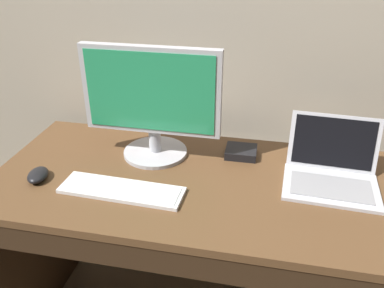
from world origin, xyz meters
name	(u,v)px	position (x,y,z in m)	size (l,w,h in m)	color
desk	(222,238)	(0.00, -0.01, 0.53)	(1.68, 0.70, 0.77)	brown
laptop_silver	(331,172)	(0.36, 0.08, 0.82)	(0.33, 0.30, 0.21)	silver
external_monitor	(152,100)	(-0.30, 0.13, 1.01)	(0.52, 0.25, 0.44)	#B7B7BC
wired_keyboard	(122,190)	(-0.34, -0.13, 0.78)	(0.43, 0.14, 0.02)	white
computer_mouse	(38,175)	(-0.66, -0.12, 0.79)	(0.07, 0.10, 0.04)	black
external_drive_box	(241,152)	(0.04, 0.20, 0.79)	(0.12, 0.11, 0.03)	black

